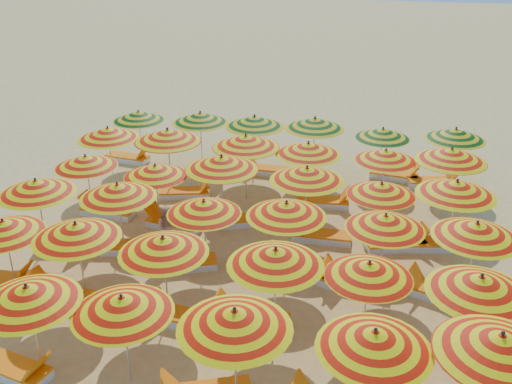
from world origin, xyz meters
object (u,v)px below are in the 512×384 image
(umbrella_20, at_px, (222,163))
(umbrella_28, at_px, (386,155))
(umbrella_22, at_px, (381,189))
(lounger_18, at_px, (320,236))
(umbrella_25, at_px, (168,135))
(lounger_14, at_px, (440,294))
(umbrella_8, at_px, (163,245))
(lounger_24, at_px, (268,170))
(umbrella_3, at_px, (235,320))
(umbrella_19, at_px, (155,171))
(umbrella_16, at_px, (385,222))
(umbrella_29, at_px, (451,155))
(umbrella_6, at_px, (4,227))
(umbrella_10, at_px, (369,270))
(umbrella_34, at_px, (383,133))
(umbrella_35, at_px, (455,134))
(lounger_6, at_px, (61,294))
(lounger_5, at_px, (1,280))
(umbrella_2, at_px, (122,305))
(lounger_17, at_px, (240,220))
(umbrella_1, at_px, (27,295))
(umbrella_5, at_px, (500,345))
(lounger_22, at_px, (324,202))
(lounger_16, at_px, (173,224))
(lounger_12, at_px, (307,270))
(umbrella_27, at_px, (308,149))
(lounger_23, at_px, (129,158))
(umbrella_32, at_px, (254,121))
(umbrella_17, at_px, (476,230))
(umbrella_26, at_px, (246,141))
(lounger_10, at_px, (104,247))
(umbrella_12, at_px, (36,187))
(lounger_8, at_px, (250,318))
(umbrella_7, at_px, (76,231))
(umbrella_23, at_px, (456,188))
(umbrella_9, at_px, (276,257))
(lounger_21, at_px, (186,193))
(lounger_25, at_px, (395,175))
(lounger_19, at_px, (397,244))
(umbrella_30, at_px, (139,116))
(lounger_13, at_px, (355,282))
(lounger_26, at_px, (434,182))
(lounger_11, at_px, (183,264))
(umbrella_15, at_px, (286,209))
(umbrella_11, at_px, (480,285))
(umbrella_18, at_px, (86,161))

(umbrella_20, height_order, umbrella_28, umbrella_20)
(umbrella_22, distance_m, lounger_18, 2.29)
(umbrella_25, distance_m, lounger_14, 9.89)
(umbrella_8, height_order, lounger_24, umbrella_8)
(umbrella_3, bearing_deg, umbrella_19, 121.97)
(umbrella_16, height_order, umbrella_29, umbrella_29)
(umbrella_6, bearing_deg, umbrella_10, 0.19)
(umbrella_10, distance_m, umbrella_34, 8.90)
(umbrella_35, distance_m, lounger_6, 13.59)
(lounger_5, bearing_deg, lounger_24, 56.66)
(umbrella_2, relative_size, lounger_17, 1.36)
(umbrella_1, relative_size, umbrella_5, 0.84)
(umbrella_1, height_order, umbrella_28, umbrella_1)
(lounger_22, bearing_deg, lounger_16, -154.84)
(lounger_12, bearing_deg, umbrella_2, -102.42)
(umbrella_27, xyz_separation_m, lounger_23, (-7.28, 2.21, -1.81))
(umbrella_32, height_order, lounger_16, umbrella_32)
(umbrella_6, distance_m, umbrella_17, 11.27)
(umbrella_26, bearing_deg, lounger_10, -126.96)
(umbrella_12, relative_size, lounger_8, 1.27)
(umbrella_34, bearing_deg, umbrella_7, -127.68)
(umbrella_2, height_order, lounger_16, umbrella_2)
(umbrella_20, bearing_deg, umbrella_23, -2.07)
(umbrella_9, relative_size, umbrella_19, 1.03)
(umbrella_35, bearing_deg, lounger_10, -145.65)
(umbrella_5, relative_size, lounger_21, 1.52)
(lounger_23, height_order, lounger_25, same)
(lounger_19, bearing_deg, umbrella_27, 121.63)
(umbrella_8, xyz_separation_m, umbrella_25, (-2.27, 6.47, 0.17))
(umbrella_6, height_order, lounger_23, umbrella_6)
(umbrella_7, xyz_separation_m, umbrella_19, (0.34, 4.11, -0.16))
(umbrella_30, xyz_separation_m, lounger_13, (8.64, -6.90, -1.69))
(umbrella_19, xyz_separation_m, lounger_21, (0.18, 2.02, -1.63))
(umbrella_7, bearing_deg, umbrella_5, -14.07)
(lounger_21, bearing_deg, lounger_10, -120.81)
(umbrella_32, bearing_deg, lounger_13, -58.53)
(lounger_21, bearing_deg, umbrella_6, -126.60)
(umbrella_7, xyz_separation_m, umbrella_26, (2.56, 6.42, 0.11))
(umbrella_32, height_order, lounger_12, umbrella_32)
(umbrella_12, height_order, lounger_26, umbrella_12)
(lounger_8, bearing_deg, umbrella_23, -135.91)
(lounger_11, xyz_separation_m, lounger_21, (-1.36, 4.28, 0.00))
(umbrella_2, xyz_separation_m, umbrella_15, (2.42, 4.51, 0.06))
(umbrella_28, bearing_deg, umbrella_15, -117.85)
(umbrella_26, bearing_deg, umbrella_11, -46.82)
(umbrella_27, bearing_deg, lounger_16, -145.93)
(umbrella_15, xyz_separation_m, umbrella_18, (-6.62, 2.13, -0.12))
(umbrella_5, bearing_deg, umbrella_19, 143.63)
(umbrella_32, xyz_separation_m, lounger_16, (-1.52, -4.72, -1.85))
(umbrella_10, xyz_separation_m, umbrella_34, (0.14, 8.90, 0.01))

